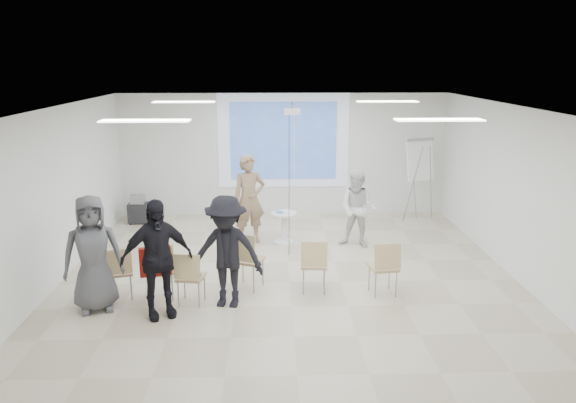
{
  "coord_description": "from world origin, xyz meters",
  "views": [
    {
      "loc": [
        -0.3,
        -9.15,
        3.76
      ],
      "look_at": [
        0.0,
        0.8,
        1.25
      ],
      "focal_mm": 35.0,
      "sensor_mm": 36.0,
      "label": 1
    }
  ],
  "objects_px": {
    "pedestal_table": "(284,226)",
    "audience_outer": "(92,247)",
    "player_left": "(249,193)",
    "chair_right_far": "(385,264)",
    "flipchart_easel": "(420,160)",
    "chair_far_left": "(119,269)",
    "laptop": "(191,275)",
    "chair_left_inner": "(189,274)",
    "av_cart": "(138,210)",
    "audience_left": "(156,250)",
    "chair_left_mid": "(159,267)",
    "chair_right_inner": "(314,262)",
    "player_right": "(358,205)",
    "audience_mid": "(226,244)",
    "chair_center": "(246,256)"
  },
  "relations": [
    {
      "from": "pedestal_table",
      "to": "audience_outer",
      "type": "relative_size",
      "value": 0.35
    },
    {
      "from": "player_left",
      "to": "chair_right_far",
      "type": "distance_m",
      "value": 3.74
    },
    {
      "from": "pedestal_table",
      "to": "flipchart_easel",
      "type": "relative_size",
      "value": 0.36
    },
    {
      "from": "chair_far_left",
      "to": "laptop",
      "type": "relative_size",
      "value": 2.74
    },
    {
      "from": "chair_right_far",
      "to": "laptop",
      "type": "bearing_deg",
      "value": 176.09
    },
    {
      "from": "chair_left_inner",
      "to": "av_cart",
      "type": "relative_size",
      "value": 1.28
    },
    {
      "from": "chair_left_inner",
      "to": "audience_left",
      "type": "bearing_deg",
      "value": -129.72
    },
    {
      "from": "audience_outer",
      "to": "flipchart_easel",
      "type": "relative_size",
      "value": 1.03
    },
    {
      "from": "pedestal_table",
      "to": "chair_far_left",
      "type": "height_order",
      "value": "chair_far_left"
    },
    {
      "from": "chair_left_mid",
      "to": "audience_outer",
      "type": "bearing_deg",
      "value": -179.36
    },
    {
      "from": "chair_right_inner",
      "to": "flipchart_easel",
      "type": "height_order",
      "value": "flipchart_easel"
    },
    {
      "from": "player_left",
      "to": "audience_left",
      "type": "height_order",
      "value": "player_left"
    },
    {
      "from": "player_right",
      "to": "audience_outer",
      "type": "height_order",
      "value": "audience_outer"
    },
    {
      "from": "audience_mid",
      "to": "flipchart_easel",
      "type": "distance_m",
      "value": 6.4
    },
    {
      "from": "av_cart",
      "to": "chair_left_mid",
      "type": "bearing_deg",
      "value": -73.38
    },
    {
      "from": "laptop",
      "to": "flipchart_easel",
      "type": "distance_m",
      "value": 6.77
    },
    {
      "from": "chair_left_inner",
      "to": "chair_right_inner",
      "type": "xyz_separation_m",
      "value": [
        1.98,
        0.44,
        0.03
      ]
    },
    {
      "from": "audience_mid",
      "to": "av_cart",
      "type": "height_order",
      "value": "audience_mid"
    },
    {
      "from": "pedestal_table",
      "to": "chair_center",
      "type": "xyz_separation_m",
      "value": [
        -0.7,
        -2.47,
        0.21
      ]
    },
    {
      "from": "pedestal_table",
      "to": "chair_left_mid",
      "type": "relative_size",
      "value": 0.76
    },
    {
      "from": "player_right",
      "to": "chair_left_inner",
      "type": "distance_m",
      "value": 4.18
    },
    {
      "from": "audience_outer",
      "to": "av_cart",
      "type": "xyz_separation_m",
      "value": [
        -0.43,
        4.78,
        -0.7
      ]
    },
    {
      "from": "chair_center",
      "to": "chair_right_far",
      "type": "height_order",
      "value": "chair_center"
    },
    {
      "from": "chair_right_inner",
      "to": "chair_right_far",
      "type": "xyz_separation_m",
      "value": [
        1.14,
        -0.17,
        0.0
      ]
    },
    {
      "from": "flipchart_easel",
      "to": "chair_right_far",
      "type": "bearing_deg",
      "value": -131.59
    },
    {
      "from": "chair_far_left",
      "to": "chair_left_inner",
      "type": "relative_size",
      "value": 1.01
    },
    {
      "from": "laptop",
      "to": "audience_left",
      "type": "height_order",
      "value": "audience_left"
    },
    {
      "from": "player_left",
      "to": "chair_far_left",
      "type": "height_order",
      "value": "player_left"
    },
    {
      "from": "audience_left",
      "to": "audience_mid",
      "type": "relative_size",
      "value": 1.04
    },
    {
      "from": "player_left",
      "to": "laptop",
      "type": "xyz_separation_m",
      "value": [
        -0.81,
        -3.08,
        -0.59
      ]
    },
    {
      "from": "chair_left_inner",
      "to": "chair_right_far",
      "type": "bearing_deg",
      "value": 13.45
    },
    {
      "from": "chair_left_mid",
      "to": "pedestal_table",
      "type": "bearing_deg",
      "value": 37.76
    },
    {
      "from": "chair_far_left",
      "to": "audience_mid",
      "type": "bearing_deg",
      "value": -24.79
    },
    {
      "from": "chair_right_inner",
      "to": "audience_left",
      "type": "relative_size",
      "value": 0.44
    },
    {
      "from": "chair_left_mid",
      "to": "chair_right_far",
      "type": "xyz_separation_m",
      "value": [
        3.63,
        0.08,
        -0.02
      ]
    },
    {
      "from": "pedestal_table",
      "to": "chair_left_mid",
      "type": "bearing_deg",
      "value": -125.57
    },
    {
      "from": "pedestal_table",
      "to": "player_left",
      "type": "height_order",
      "value": "player_left"
    },
    {
      "from": "audience_mid",
      "to": "audience_outer",
      "type": "height_order",
      "value": "audience_outer"
    },
    {
      "from": "player_right",
      "to": "audience_outer",
      "type": "bearing_deg",
      "value": -125.68
    },
    {
      "from": "flipchart_easel",
      "to": "audience_left",
      "type": "bearing_deg",
      "value": -156.49
    },
    {
      "from": "chair_left_mid",
      "to": "audience_mid",
      "type": "relative_size",
      "value": 0.47
    },
    {
      "from": "player_left",
      "to": "chair_left_mid",
      "type": "relative_size",
      "value": 2.22
    },
    {
      "from": "player_left",
      "to": "player_right",
      "type": "bearing_deg",
      "value": -23.35
    },
    {
      "from": "audience_outer",
      "to": "flipchart_easel",
      "type": "height_order",
      "value": "audience_outer"
    },
    {
      "from": "player_left",
      "to": "flipchart_easel",
      "type": "distance_m",
      "value": 4.32
    },
    {
      "from": "audience_left",
      "to": "laptop",
      "type": "bearing_deg",
      "value": 23.85
    },
    {
      "from": "chair_center",
      "to": "laptop",
      "type": "relative_size",
      "value": 3.12
    },
    {
      "from": "chair_right_inner",
      "to": "chair_left_mid",
      "type": "bearing_deg",
      "value": -170.28
    },
    {
      "from": "pedestal_table",
      "to": "player_right",
      "type": "xyz_separation_m",
      "value": [
        1.52,
        -0.25,
        0.51
      ]
    },
    {
      "from": "audience_outer",
      "to": "player_right",
      "type": "bearing_deg",
      "value": 14.87
    }
  ]
}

